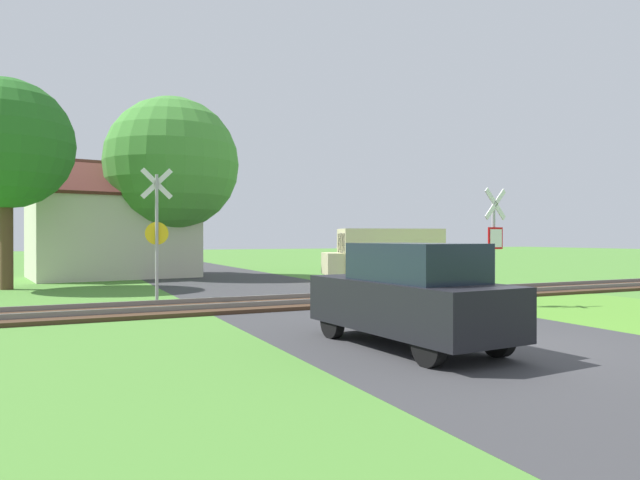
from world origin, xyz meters
TOP-DOWN VIEW (x-y plane):
  - ground_plane at (0.00, 0.00)m, footprint 160.00×160.00m
  - road_asphalt at (0.00, 2.00)m, footprint 6.76×80.00m
  - rail_track at (0.00, 7.05)m, footprint 60.00×2.60m
  - stop_sign_near at (4.10, 4.46)m, footprint 0.87×0.21m
  - crossing_sign_far at (-4.25, 8.67)m, footprint 0.87×0.18m
  - house at (-4.37, 20.94)m, footprint 8.08×6.30m
  - tree_center at (-1.87, 19.52)m, footprint 6.22×6.22m
  - tree_left at (-8.43, 15.68)m, footprint 4.68×4.68m
  - mail_truck at (5.80, 12.89)m, footprint 5.22×3.15m
  - parked_car at (-1.31, 0.47)m, footprint 1.96×4.12m

SIDE VIEW (x-z plane):
  - ground_plane at x=0.00m, z-range 0.00..0.00m
  - road_asphalt at x=0.00m, z-range 0.00..0.01m
  - rail_track at x=0.00m, z-range -0.05..0.17m
  - parked_car at x=-1.31m, z-range 0.00..1.78m
  - mail_truck at x=5.80m, z-range 0.12..2.36m
  - stop_sign_near at x=4.10m, z-range 0.19..3.42m
  - house at x=-4.37m, z-range -0.68..4.81m
  - crossing_sign_far at x=-4.25m, z-range 0.23..4.06m
  - tree_left at x=-8.43m, z-range 1.44..9.05m
  - tree_center at x=-1.87m, z-range 1.11..9.56m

